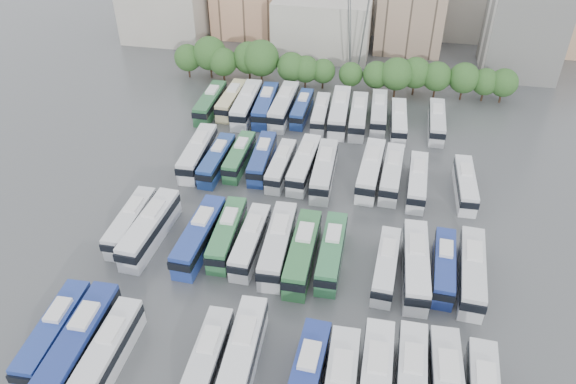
% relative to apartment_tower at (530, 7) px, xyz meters
% --- Properties ---
extents(ground, '(220.00, 220.00, 0.00)m').
position_rel_apartment_tower_xyz_m(ground, '(-34.00, -58.00, -13.00)').
color(ground, '#424447').
rests_on(ground, ground).
extents(tree_line, '(64.96, 7.87, 8.79)m').
position_rel_apartment_tower_xyz_m(tree_line, '(-36.63, -15.85, -8.57)').
color(tree_line, black).
rests_on(tree_line, ground).
extents(apartment_tower, '(14.00, 14.00, 26.00)m').
position_rel_apartment_tower_xyz_m(apartment_tower, '(0.00, 0.00, 0.00)').
color(apartment_tower, silver).
rests_on(apartment_tower, ground).
extents(bus_r0_s0, '(3.13, 12.51, 3.90)m').
position_rel_apartment_tower_xyz_m(bus_r0_s0, '(-55.35, -81.87, -11.09)').
color(bus_r0_s0, navy).
rests_on(bus_r0_s0, ground).
extents(bus_r0_s1, '(3.23, 13.68, 4.27)m').
position_rel_apartment_tower_xyz_m(bus_r0_s1, '(-52.10, -82.49, -10.90)').
color(bus_r0_s1, navy).
rests_on(bus_r0_s1, ground).
extents(bus_r0_s2, '(2.80, 12.52, 3.92)m').
position_rel_apartment_tower_xyz_m(bus_r0_s2, '(-48.85, -83.30, -11.07)').
color(bus_r0_s2, silver).
rests_on(bus_r0_s2, ground).
extents(bus_r0_s5, '(2.92, 12.20, 3.81)m').
position_rel_apartment_tower_xyz_m(bus_r0_s5, '(-38.86, -82.35, -11.13)').
color(bus_r0_s5, silver).
rests_on(bus_r0_s5, ground).
extents(bus_r0_s6, '(3.37, 13.16, 4.10)m').
position_rel_apartment_tower_xyz_m(bus_r0_s6, '(-35.60, -80.89, -10.99)').
color(bus_r0_s6, silver).
rests_on(bus_r0_s6, ground).
extents(bus_r0_s8, '(3.28, 12.90, 4.02)m').
position_rel_apartment_tower_xyz_m(bus_r0_s8, '(-28.94, -82.53, -11.03)').
color(bus_r0_s8, navy).
rests_on(bus_r0_s8, ground).
extents(bus_r0_s11, '(2.87, 12.83, 4.02)m').
position_rel_apartment_tower_xyz_m(bus_r0_s11, '(-19.16, -80.91, -11.03)').
color(bus_r0_s11, silver).
rests_on(bus_r0_s11, ground).
extents(bus_r1_s0, '(2.63, 11.85, 3.71)m').
position_rel_apartment_tower_xyz_m(bus_r1_s0, '(-55.28, -63.28, -11.18)').
color(bus_r1_s0, silver).
rests_on(bus_r1_s0, ground).
extents(bus_r1_s1, '(3.55, 13.32, 4.14)m').
position_rel_apartment_tower_xyz_m(bus_r1_s1, '(-52.21, -64.24, -10.97)').
color(bus_r1_s1, silver).
rests_on(bus_r1_s1, ground).
extents(bus_r1_s3, '(3.32, 13.07, 4.07)m').
position_rel_apartment_tower_xyz_m(bus_r1_s3, '(-45.61, -64.32, -11.00)').
color(bus_r1_s3, navy).
rests_on(bus_r1_s3, ground).
extents(bus_r1_s4, '(3.01, 11.97, 3.73)m').
position_rel_apartment_tower_xyz_m(bus_r1_s4, '(-42.37, -63.13, -11.17)').
color(bus_r1_s4, '#307140').
rests_on(bus_r1_s4, ground).
extents(bus_r1_s5, '(2.69, 11.82, 3.70)m').
position_rel_apartment_tower_xyz_m(bus_r1_s5, '(-39.14, -63.87, -11.18)').
color(bus_r1_s5, silver).
rests_on(bus_r1_s5, ground).
extents(bus_r1_s6, '(3.33, 13.24, 4.13)m').
position_rel_apartment_tower_xyz_m(bus_r1_s6, '(-35.61, -64.00, -10.97)').
color(bus_r1_s6, silver).
rests_on(bus_r1_s6, ground).
extents(bus_r1_s7, '(2.92, 12.99, 4.07)m').
position_rel_apartment_tower_xyz_m(bus_r1_s7, '(-32.39, -64.87, -11.00)').
color(bus_r1_s7, '#2D6A3A').
rests_on(bus_r1_s7, ground).
extents(bus_r1_s8, '(2.74, 12.12, 3.80)m').
position_rel_apartment_tower_xyz_m(bus_r1_s8, '(-28.99, -63.96, -11.14)').
color(bus_r1_s8, '#2F6F43').
rests_on(bus_r1_s8, ground).
extents(bus_r1_s10, '(2.95, 11.31, 3.52)m').
position_rel_apartment_tower_xyz_m(bus_r1_s10, '(-22.36, -64.82, -11.27)').
color(bus_r1_s10, silver).
rests_on(bus_r1_s10, ground).
extents(bus_r1_s11, '(3.39, 13.19, 4.11)m').
position_rel_apartment_tower_xyz_m(bus_r1_s11, '(-18.99, -64.41, -10.98)').
color(bus_r1_s11, silver).
rests_on(bus_r1_s11, ground).
extents(bus_r1_s12, '(2.90, 11.35, 3.53)m').
position_rel_apartment_tower_xyz_m(bus_r1_s12, '(-15.68, -63.71, -11.27)').
color(bus_r1_s12, navy).
rests_on(bus_r1_s12, ground).
extents(bus_r1_s13, '(3.42, 12.83, 3.99)m').
position_rel_apartment_tower_xyz_m(bus_r1_s13, '(-12.57, -64.15, -11.04)').
color(bus_r1_s13, silver).
rests_on(bus_r1_s13, ground).
extents(bus_r2_s1, '(3.13, 12.86, 4.01)m').
position_rel_apartment_tower_xyz_m(bus_r2_s1, '(-52.12, -45.76, -11.03)').
color(bus_r2_s1, silver).
rests_on(bus_r2_s1, ground).
extents(bus_r2_s2, '(2.86, 11.57, 3.61)m').
position_rel_apartment_tower_xyz_m(bus_r2_s2, '(-48.79, -46.83, -11.23)').
color(bus_r2_s2, navy).
rests_on(bus_r2_s2, ground).
extents(bus_r2_s3, '(2.55, 11.05, 3.46)m').
position_rel_apartment_tower_xyz_m(bus_r2_s3, '(-45.74, -45.10, -11.30)').
color(bus_r2_s3, '#2F6F3F').
rests_on(bus_r2_s3, ground).
extents(bus_r2_s4, '(2.97, 11.67, 3.63)m').
position_rel_apartment_tower_xyz_m(bus_r2_s4, '(-42.17, -45.05, -11.22)').
color(bus_r2_s4, navy).
rests_on(bus_r2_s4, ground).
extents(bus_r2_s5, '(2.79, 11.19, 3.49)m').
position_rel_apartment_tower_xyz_m(bus_r2_s5, '(-38.98, -46.30, -11.29)').
color(bus_r2_s5, silver).
rests_on(bus_r2_s5, ground).
extents(bus_r2_s6, '(3.34, 12.70, 3.95)m').
position_rel_apartment_tower_xyz_m(bus_r2_s6, '(-35.60, -45.61, -11.06)').
color(bus_r2_s6, silver).
rests_on(bus_r2_s6, ground).
extents(bus_r2_s7, '(3.07, 12.85, 4.01)m').
position_rel_apartment_tower_xyz_m(bus_r2_s7, '(-32.44, -46.72, -11.03)').
color(bus_r2_s7, silver).
rests_on(bus_r2_s7, ground).
extents(bus_r2_s9, '(3.50, 13.11, 4.07)m').
position_rel_apartment_tower_xyz_m(bus_r2_s9, '(-25.77, -45.31, -11.00)').
color(bus_r2_s9, silver).
rests_on(bus_r2_s9, ground).
extents(bus_r2_s10, '(3.19, 12.33, 3.84)m').
position_rel_apartment_tower_xyz_m(bus_r2_s10, '(-22.67, -45.44, -11.12)').
color(bus_r2_s10, silver).
rests_on(bus_r2_s10, ground).
extents(bus_r2_s11, '(2.87, 11.79, 3.68)m').
position_rel_apartment_tower_xyz_m(bus_r2_s11, '(-19.01, -46.62, -11.19)').
color(bus_r2_s11, silver).
rests_on(bus_r2_s11, ground).
extents(bus_r2_s13, '(2.91, 11.47, 3.57)m').
position_rel_apartment_tower_xyz_m(bus_r2_s13, '(-12.32, -46.01, -11.25)').
color(bus_r2_s13, silver).
rests_on(bus_r2_s13, ground).
extents(bus_r3_s0, '(2.71, 12.22, 3.83)m').
position_rel_apartment_tower_xyz_m(bus_r3_s0, '(-55.42, -29.23, -11.12)').
color(bus_r3_s0, '#2A6339').
rests_on(bus_r3_s0, ground).
extents(bus_r3_s1, '(2.85, 11.83, 3.69)m').
position_rel_apartment_tower_xyz_m(bus_r3_s1, '(-52.04, -27.40, -11.19)').
color(bus_r3_s1, '#CABE8B').
rests_on(bus_r3_s1, ground).
extents(bus_r3_s2, '(3.27, 13.52, 4.22)m').
position_rel_apartment_tower_xyz_m(bus_r3_s2, '(-48.84, -28.91, -10.93)').
color(bus_r3_s2, silver).
rests_on(bus_r3_s2, ground).
extents(bus_r3_s3, '(3.32, 12.69, 3.95)m').
position_rel_apartment_tower_xyz_m(bus_r3_s3, '(-45.54, -28.40, -11.06)').
color(bus_r3_s3, navy).
rests_on(bus_r3_s3, ground).
extents(bus_r3_s4, '(3.13, 13.44, 4.20)m').
position_rel_apartment_tower_xyz_m(bus_r3_s4, '(-42.29, -28.23, -10.94)').
color(bus_r3_s4, silver).
rests_on(bus_r3_s4, ground).
extents(bus_r3_s5, '(2.52, 10.83, 3.39)m').
position_rel_apartment_tower_xyz_m(bus_r3_s5, '(-39.14, -27.83, -11.34)').
color(bus_r3_s5, navy).
rests_on(bus_r3_s5, ground).
extents(bus_r3_s6, '(2.80, 11.05, 3.44)m').
position_rel_apartment_tower_xyz_m(bus_r3_s6, '(-35.64, -29.02, -11.31)').
color(bus_r3_s6, silver).
rests_on(bus_r3_s6, ground).
extents(bus_r3_s7, '(3.51, 13.76, 4.28)m').
position_rel_apartment_tower_xyz_m(bus_r3_s7, '(-32.46, -28.54, -10.90)').
color(bus_r3_s7, silver).
rests_on(bus_r3_s7, ground).
extents(bus_r3_s8, '(3.16, 12.52, 3.90)m').
position_rel_apartment_tower_xyz_m(bus_r3_s8, '(-29.14, -29.06, -11.09)').
color(bus_r3_s8, silver).
rests_on(bus_r3_s8, ground).
extents(bus_r3_s9, '(3.14, 12.22, 3.81)m').
position_rel_apartment_tower_xyz_m(bus_r3_s9, '(-25.84, -27.04, -11.13)').
color(bus_r3_s9, silver).
rests_on(bus_r3_s9, ground).
extents(bus_r3_s10, '(3.08, 11.67, 3.63)m').
position_rel_apartment_tower_xyz_m(bus_r3_s10, '(-22.34, -29.28, -11.22)').
color(bus_r3_s10, white).
rests_on(bus_r3_s10, ground).
extents(bus_r3_s12, '(2.58, 11.74, 3.68)m').
position_rel_apartment_tower_xyz_m(bus_r3_s12, '(-16.05, -28.24, -11.19)').
color(bus_r3_s12, silver).
rests_on(bus_r3_s12, ground).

